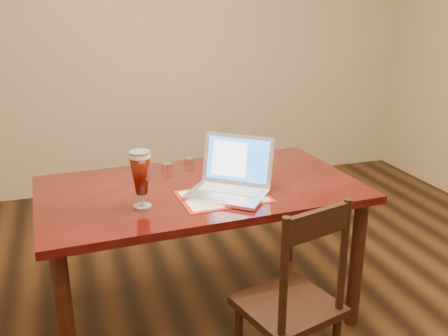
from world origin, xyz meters
name	(u,v)px	position (x,y,z in m)	size (l,w,h in m)	color
dining_table	(200,201)	(-0.32, 0.43, 0.67)	(1.64, 0.98, 1.01)	#520D0B
dining_chair	(293,303)	(-0.09, -0.21, 0.42)	(0.47, 0.45, 0.90)	black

